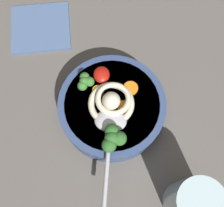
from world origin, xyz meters
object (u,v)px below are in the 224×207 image
soup_bowl (112,108)px  drinking_glass (192,202)px  noodle_pile (112,102)px  soup_spoon (110,128)px  folded_napkin (41,28)px

soup_bowl → drinking_glass: 22.64cm
drinking_glass → noodle_pile: bearing=37.5°
soup_spoon → drinking_glass: (-12.78, -13.96, -0.52)cm
noodle_pile → drinking_glass: drinking_glass is taller
soup_spoon → drinking_glass: 18.93cm
noodle_pile → drinking_glass: (-17.77, -13.64, -0.94)cm
noodle_pile → soup_spoon: 5.02cm
soup_bowl → soup_spoon: 6.26cm
soup_bowl → noodle_pile: noodle_pile is taller
soup_spoon → drinking_glass: drinking_glass is taller
folded_napkin → noodle_pile: bearing=-141.2°
soup_bowl → folded_napkin: (20.73, 16.75, -2.69)cm
noodle_pile → drinking_glass: bearing=-142.5°
soup_bowl → soup_spoon: size_ratio=1.21×
noodle_pile → soup_bowl: bearing=-36.8°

